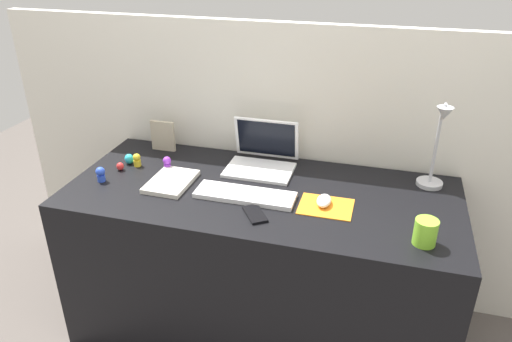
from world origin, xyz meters
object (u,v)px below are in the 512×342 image
object	(u,v)px
notebook_pad	(171,182)
laptop	(263,156)
toy_figurine_blue	(101,174)
desk_lamp	(436,150)
toy_figurine_red	(120,166)
toy_figurine_cyan	(129,159)
toy_figurine_yellow	(137,160)
picture_frame	(163,136)
coffee_mug	(425,232)
mouse	(324,201)
toy_figurine_purple	(167,163)
keyboard	(245,195)
cell_phone	(255,214)

from	to	relation	value
notebook_pad	laptop	bearing A→B (deg)	40.22
notebook_pad	toy_figurine_blue	xyz separation A→B (m)	(-0.30, -0.06, 0.03)
desk_lamp	toy_figurine_red	size ratio (longest dim) A/B	10.69
toy_figurine_red	desk_lamp	bearing A→B (deg)	8.26
laptop	toy_figurine_cyan	world-z (taller)	laptop
toy_figurine_yellow	toy_figurine_cyan	xyz separation A→B (m)	(-0.05, 0.01, -0.01)
picture_frame	coffee_mug	xyz separation A→B (m)	(1.22, -0.49, -0.03)
mouse	toy_figurine_red	bearing A→B (deg)	176.23
mouse	toy_figurine_purple	xyz separation A→B (m)	(-0.73, 0.12, 0.01)
keyboard	desk_lamp	distance (m)	0.80
mouse	picture_frame	distance (m)	0.90
notebook_pad	toy_figurine_cyan	bearing A→B (deg)	155.38
mouse	notebook_pad	world-z (taller)	mouse
notebook_pad	toy_figurine_blue	world-z (taller)	toy_figurine_blue
laptop	toy_figurine_purple	distance (m)	0.43
laptop	keyboard	distance (m)	0.30
notebook_pad	toy_figurine_red	distance (m)	0.28
toy_figurine_purple	toy_figurine_red	xyz separation A→B (m)	(-0.21, -0.06, -0.02)
keyboard	coffee_mug	xyz separation A→B (m)	(0.69, -0.14, 0.04)
laptop	cell_phone	xyz separation A→B (m)	(0.08, -0.42, -0.05)
desk_lamp	toy_figurine_yellow	distance (m)	1.31
toy_figurine_yellow	toy_figurine_purple	distance (m)	0.15
mouse	desk_lamp	distance (m)	0.51
mouse	toy_figurine_yellow	distance (m)	0.89
toy_figurine_red	toy_figurine_blue	xyz separation A→B (m)	(-0.02, -0.12, 0.02)
toy_figurine_purple	desk_lamp	bearing A→B (deg)	6.77
mouse	cell_phone	size ratio (longest dim) A/B	0.75
mouse	toy_figurine_cyan	xyz separation A→B (m)	(-0.93, 0.13, 0.00)
keyboard	notebook_pad	distance (m)	0.34
laptop	toy_figurine_yellow	world-z (taller)	laptop
keyboard	toy_figurine_blue	distance (m)	0.64
notebook_pad	desk_lamp	bearing A→B (deg)	14.59
toy_figurine_yellow	toy_figurine_cyan	world-z (taller)	toy_figurine_yellow
mouse	toy_figurine_red	world-z (taller)	mouse
toy_figurine_purple	notebook_pad	bearing A→B (deg)	-58.79
keyboard	toy_figurine_cyan	distance (m)	0.63
mouse	toy_figurine_blue	xyz separation A→B (m)	(-0.96, -0.06, 0.01)
cell_phone	toy_figurine_purple	xyz separation A→B (m)	(-0.49, 0.27, 0.03)
coffee_mug	toy_figurine_blue	bearing A→B (deg)	175.36
picture_frame	toy_figurine_blue	xyz separation A→B (m)	(-0.12, -0.38, -0.04)
keyboard	toy_figurine_blue	world-z (taller)	toy_figurine_blue
toy_figurine_yellow	toy_figurine_red	bearing A→B (deg)	-131.63
laptop	notebook_pad	xyz separation A→B (m)	(-0.33, -0.27, -0.04)
cell_phone	toy_figurine_red	bearing A→B (deg)	128.70
notebook_pad	keyboard	bearing A→B (deg)	-3.14
toy_figurine_red	notebook_pad	bearing A→B (deg)	-11.93
mouse	coffee_mug	bearing A→B (deg)	-23.80
toy_figurine_yellow	toy_figurine_purple	size ratio (longest dim) A/B	0.93
notebook_pad	toy_figurine_blue	distance (m)	0.31
toy_figurine_yellow	cell_phone	bearing A→B (deg)	-22.71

